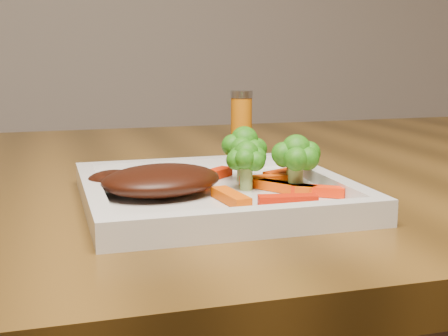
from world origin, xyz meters
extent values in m
cube|color=silver|center=(0.08, -0.09, 0.76)|extent=(0.27, 0.27, 0.01)
ellipsoid|color=black|center=(0.03, -0.08, 0.78)|extent=(0.15, 0.13, 0.03)
cube|color=red|center=(0.13, -0.17, 0.77)|extent=(0.06, 0.03, 0.01)
cube|color=#FF2A04|center=(0.18, -0.14, 0.77)|extent=(0.05, 0.04, 0.01)
cube|color=#D94D03|center=(0.08, -0.14, 0.77)|extent=(0.02, 0.06, 0.01)
cube|color=red|center=(0.18, -0.05, 0.77)|extent=(0.06, 0.04, 0.01)
cube|color=red|center=(0.10, -0.03, 0.77)|extent=(0.05, 0.05, 0.01)
cube|color=#FF5004|center=(0.15, -0.11, 0.77)|extent=(0.05, 0.06, 0.01)
cube|color=#E34203|center=(0.14, -0.07, 0.77)|extent=(0.05, 0.02, 0.01)
cylinder|color=#C7690B|center=(0.22, 0.27, 0.80)|extent=(0.04, 0.04, 0.09)
cube|color=#D93903|center=(0.14, -0.10, 0.77)|extent=(0.04, 0.05, 0.01)
camera|label=1|loc=(-0.09, -0.71, 0.91)|focal=50.00mm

